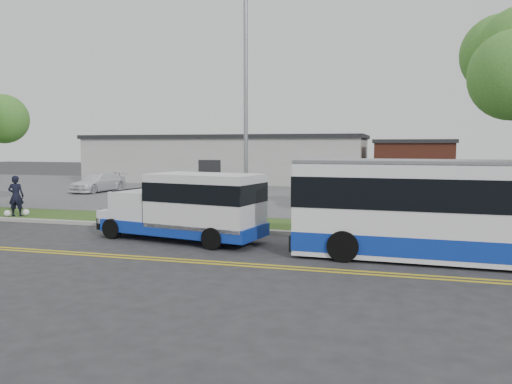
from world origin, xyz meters
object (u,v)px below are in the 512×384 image
(shuttle_bus, at_px, (190,205))
(pedestrian, at_px, (16,196))
(transit_bus, at_px, (479,211))
(parked_car_a, at_px, (206,185))
(parked_car_b, at_px, (98,182))
(streetlight_near, at_px, (245,102))

(shuttle_bus, xyz_separation_m, pedestrian, (-10.11, 2.94, -0.24))
(shuttle_bus, height_order, transit_bus, transit_bus)
(parked_car_a, distance_m, parked_car_b, 8.90)
(shuttle_bus, relative_size, transit_bus, 0.61)
(parked_car_a, bearing_deg, transit_bus, -48.37)
(parked_car_b, bearing_deg, shuttle_bus, -39.23)
(shuttle_bus, relative_size, pedestrian, 3.42)
(transit_bus, bearing_deg, parked_car_b, 147.60)
(shuttle_bus, height_order, parked_car_a, shuttle_bus)
(parked_car_a, bearing_deg, shuttle_bus, -73.84)
(pedestrian, bearing_deg, parked_car_a, -137.32)
(shuttle_bus, xyz_separation_m, parked_car_a, (-4.72, 13.65, -0.42))
(streetlight_near, xyz_separation_m, pedestrian, (-11.04, -0.83, -4.17))
(transit_bus, bearing_deg, parked_car_a, 136.42)
(pedestrian, height_order, parked_car_b, pedestrian)
(parked_car_b, bearing_deg, streetlight_near, -29.07)
(streetlight_near, bearing_deg, shuttle_bus, -103.82)
(pedestrian, bearing_deg, transit_bus, 148.70)
(streetlight_near, relative_size, parked_car_a, 2.00)
(transit_bus, distance_m, parked_car_b, 27.83)
(streetlight_near, distance_m, transit_bus, 10.35)
(streetlight_near, bearing_deg, parked_car_a, 119.73)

